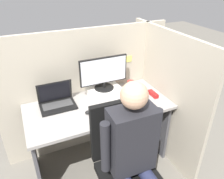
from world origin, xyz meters
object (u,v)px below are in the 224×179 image
monitor (104,73)px  office_chair (124,161)px  laptop (57,102)px  carrot_toy (123,114)px  coffee_mug (130,84)px  paper_box (104,91)px  stapler (153,94)px  person (135,153)px

monitor → office_chair: 0.91m
laptop → office_chair: size_ratio=0.33×
carrot_toy → monitor: bearing=90.1°
monitor → coffee_mug: 0.39m
office_chair → paper_box: bearing=79.4°
carrot_toy → coffee_mug: size_ratio=1.76×
laptop → coffee_mug: laptop is taller
coffee_mug → monitor: bearing=-179.0°
monitor → paper_box: bearing=-90.0°
paper_box → office_chair: size_ratio=0.35×
laptop → coffee_mug: size_ratio=4.21×
monitor → coffee_mug: size_ratio=6.37×
monitor → stapler: bearing=-29.4°
stapler → office_chair: bearing=-139.9°
monitor → person: (-0.14, -0.92, -0.23)m
paper_box → stapler: bearing=-29.1°
paper_box → monitor: size_ratio=0.70×
paper_box → office_chair: 0.82m
carrot_toy → office_chair: office_chair is taller
monitor → laptop: (-0.52, -0.04, -0.20)m
paper_box → person: person is taller
paper_box → laptop: bearing=-176.2°
monitor → laptop: 0.55m
paper_box → stapler: 0.53m
coffee_mug → laptop: bearing=-177.1°
paper_box → person: bearing=-98.6°
coffee_mug → person: bearing=-116.8°
stapler → person: 0.89m
paper_box → stapler: paper_box is taller
stapler → carrot_toy: 0.50m
stapler → carrot_toy: (-0.46, -0.19, -0.00)m
office_chair → coffee_mug: 0.94m
person → coffee_mug: 1.04m
stapler → office_chair: size_ratio=0.14×
stapler → coffee_mug: (-0.13, 0.26, 0.02)m
person → coffee_mug: bearing=63.2°
paper_box → laptop: (-0.52, -0.03, 0.01)m
carrot_toy → coffee_mug: (0.33, 0.46, 0.02)m
paper_box → person: 0.93m
laptop → carrot_toy: bearing=-38.7°
office_chair → carrot_toy: bearing=65.5°
monitor → carrot_toy: (0.00, -0.45, -0.23)m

